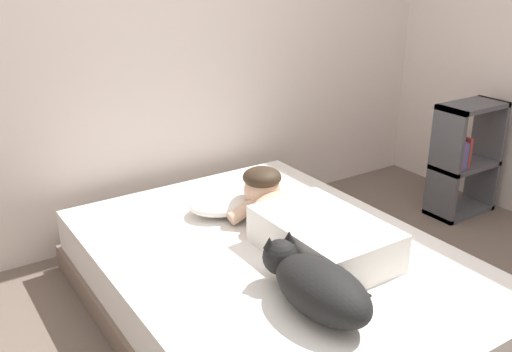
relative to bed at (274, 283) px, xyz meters
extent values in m
cube|color=silver|center=(-0.04, 1.20, 1.08)|extent=(4.12, 0.10, 2.50)
cube|color=#726051|center=(0.00, 0.00, -0.10)|extent=(1.50, 2.05, 0.13)
cube|color=white|center=(0.00, 0.00, 0.07)|extent=(1.46, 1.99, 0.21)
ellipsoid|color=white|center=(0.09, 0.50, 0.23)|extent=(0.52, 0.32, 0.11)
cube|color=white|center=(0.16, -0.16, 0.27)|extent=(0.42, 0.64, 0.18)
ellipsoid|color=#D8AD8E|center=(0.16, 0.18, 0.29)|extent=(0.32, 0.20, 0.16)
sphere|color=#D8AD8E|center=(0.16, 0.34, 0.33)|extent=(0.19, 0.19, 0.19)
ellipsoid|color=#332619|center=(0.16, 0.34, 0.40)|extent=(0.20, 0.20, 0.10)
cylinder|color=#D8AD8E|center=(0.06, 0.32, 0.26)|extent=(0.23, 0.07, 0.14)
cylinder|color=#D8AD8E|center=(0.26, 0.32, 0.26)|extent=(0.23, 0.07, 0.14)
ellipsoid|color=black|center=(-0.13, -0.49, 0.28)|extent=(0.26, 0.48, 0.20)
sphere|color=black|center=(-0.14, -0.23, 0.30)|extent=(0.15, 0.15, 0.15)
cone|color=black|center=(-0.18, -0.21, 0.37)|extent=(0.05, 0.05, 0.05)
cone|color=black|center=(-0.08, -0.21, 0.37)|extent=(0.05, 0.05, 0.05)
cylinder|color=white|center=(0.21, 0.44, 0.21)|extent=(0.09, 0.09, 0.07)
torus|color=white|center=(0.27, 0.44, 0.21)|extent=(0.05, 0.01, 0.05)
cube|color=black|center=(0.07, -0.46, 0.18)|extent=(0.07, 0.14, 0.01)
cube|color=#4C4C51|center=(1.51, 0.27, 0.20)|extent=(0.03, 0.24, 0.75)
cube|color=#4C4C51|center=(1.93, 0.27, 0.20)|extent=(0.03, 0.24, 0.75)
cube|color=#4C4C51|center=(1.72, 0.27, -0.16)|extent=(0.45, 0.24, 0.03)
cube|color=#4C4C51|center=(1.72, 0.27, 0.17)|extent=(0.45, 0.24, 0.03)
cube|color=#4C4C51|center=(1.72, 0.27, 0.56)|extent=(0.45, 0.24, 0.03)
cube|color=#4C4C51|center=(1.54, 0.27, 0.29)|extent=(0.03, 0.15, 0.21)
cube|color=#724C8C|center=(1.58, 0.27, 0.27)|extent=(0.04, 0.18, 0.19)
cube|color=#3866A5|center=(1.62, 0.27, 0.27)|extent=(0.02, 0.17, 0.17)
cube|color=#B23833|center=(1.65, 0.27, 0.28)|extent=(0.03, 0.17, 0.20)
camera|label=1|loc=(-1.35, -1.89, 1.47)|focal=39.91mm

